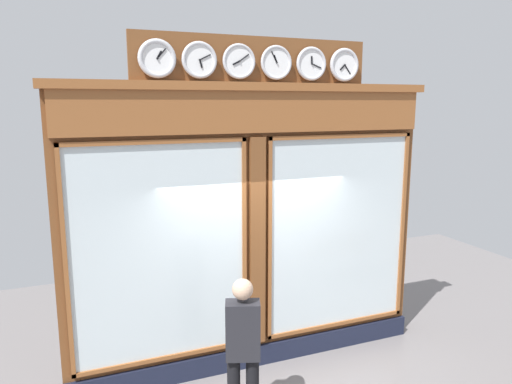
% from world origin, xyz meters
% --- Properties ---
extents(shop_facade, '(4.90, 0.42, 4.24)m').
position_xyz_m(shop_facade, '(0.00, -0.12, 1.91)').
color(shop_facade, brown).
rests_on(shop_facade, ground_plane).
extents(pedestrian, '(0.41, 0.33, 1.69)m').
position_xyz_m(pedestrian, '(0.61, 1.13, 0.93)').
color(pedestrian, black).
rests_on(pedestrian, ground_plane).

